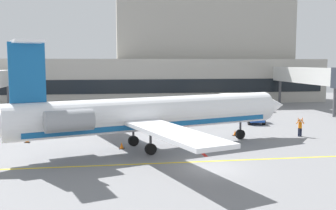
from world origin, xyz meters
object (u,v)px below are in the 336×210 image
Objects in this scene: baggage_tug at (253,114)px; marshaller at (300,127)px; belt_loader at (122,109)px; fuel_tank at (240,101)px; regional_jet at (148,114)px; pushback_tractor at (62,112)px.

baggage_tug is 2.28× the size of marshaller.
belt_loader is (-15.46, 7.46, 0.01)m from baggage_tug.
fuel_tank reaches higher than baggage_tug.
baggage_tug is at bearing 42.00° from regional_jet.
baggage_tug is 0.53× the size of fuel_tank.
pushback_tractor is at bearing 147.60° from marshaller.
pushback_tractor is (-23.19, 6.37, -0.14)m from baggage_tug.
baggage_tug is 1.06× the size of belt_loader.
pushback_tractor is at bearing 116.02° from regional_jet.
pushback_tractor is at bearing -170.81° from fuel_tank.
marshaller is (-0.76, -19.61, -0.59)m from fuel_tank.
baggage_tug is at bearing 97.94° from marshaller.
baggage_tug is at bearing -15.37° from pushback_tractor.
belt_loader reaches higher than baggage_tug.
fuel_tank is at bearing 9.19° from pushback_tractor.
regional_jet is at bearing -85.69° from belt_loader.
fuel_tank is at bearing 9.71° from belt_loader.
pushback_tractor is at bearing -172.00° from belt_loader.
baggage_tug is 9.24m from marshaller.
marshaller is at bearing -82.06° from baggage_tug.
regional_jet is at bearing -63.98° from pushback_tractor.
regional_jet reaches higher than pushback_tractor.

